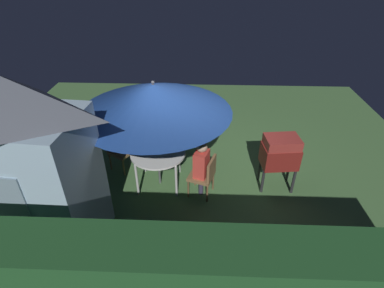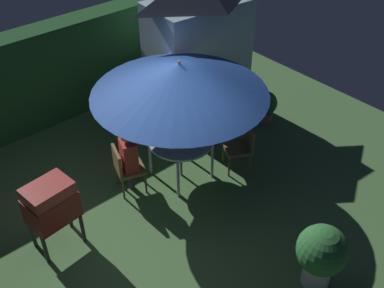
{
  "view_description": "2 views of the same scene",
  "coord_description": "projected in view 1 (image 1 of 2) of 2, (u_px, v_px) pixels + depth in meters",
  "views": [
    {
      "loc": [
        -0.07,
        5.28,
        4.24
      ],
      "look_at": [
        0.12,
        0.34,
        1.07
      ],
      "focal_mm": 28.11,
      "sensor_mm": 36.0,
      "label": 1
    },
    {
      "loc": [
        -3.29,
        -4.78,
        5.67
      ],
      "look_at": [
        0.69,
        -0.19,
        1.04
      ],
      "focal_mm": 43.98,
      "sensor_mm": 36.0,
      "label": 2
    }
  ],
  "objects": [
    {
      "name": "potted_plant_by_shed",
      "position": [
        41.0,
        172.0,
        6.25
      ],
      "size": [
        0.5,
        0.5,
        0.69
      ],
      "color": "#936651",
      "rests_on": "ground"
    },
    {
      "name": "garden_shed",
      "position": [
        23.0,
        168.0,
        4.45
      ],
      "size": [
        2.17,
        1.45,
        3.03
      ],
      "color": "#9EBCD1",
      "rests_on": "ground"
    },
    {
      "name": "bbq_grill",
      "position": [
        280.0,
        153.0,
        6.01
      ],
      "size": [
        0.75,
        0.58,
        1.2
      ],
      "color": "maroon",
      "rests_on": "ground"
    },
    {
      "name": "patio_table",
      "position": [
        158.0,
        155.0,
        6.15
      ],
      "size": [
        1.13,
        1.13,
        0.8
      ],
      "color": "white",
      "rests_on": "ground"
    },
    {
      "name": "patio_umbrella",
      "position": [
        154.0,
        98.0,
        5.46
      ],
      "size": [
        2.89,
        2.89,
        2.32
      ],
      "color": "#4C4C51",
      "rests_on": "ground"
    },
    {
      "name": "chair_far_side",
      "position": [
        119.0,
        148.0,
        6.75
      ],
      "size": [
        0.63,
        0.63,
        0.9
      ],
      "color": "olive",
      "rests_on": "ground"
    },
    {
      "name": "person_in_red",
      "position": [
        201.0,
        163.0,
        5.84
      ],
      "size": [
        0.33,
        0.4,
        1.26
      ],
      "color": "#CC3D33",
      "rests_on": "ground"
    },
    {
      "name": "potted_plant_by_grill",
      "position": [
        174.0,
        99.0,
        8.76
      ],
      "size": [
        0.71,
        0.71,
        1.04
      ],
      "color": "silver",
      "rests_on": "ground"
    },
    {
      "name": "chair_near_shed",
      "position": [
        205.0,
        174.0,
        5.95
      ],
      "size": [
        0.59,
        0.58,
        0.9
      ],
      "color": "olive",
      "rests_on": "ground"
    },
    {
      "name": "ground_plane",
      "position": [
        198.0,
        176.0,
        6.73
      ],
      "size": [
        11.0,
        11.0,
        0.0
      ],
      "primitive_type": "plane",
      "color": "#47703D"
    }
  ]
}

